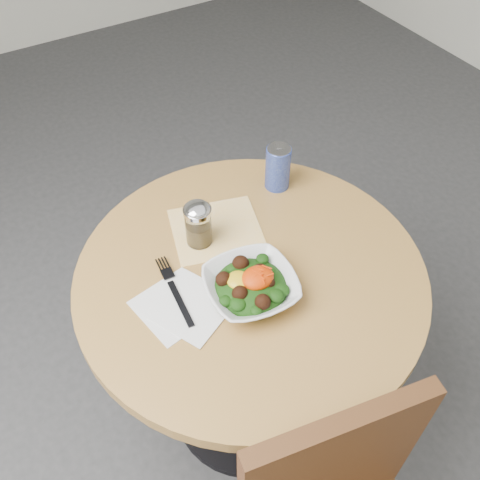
# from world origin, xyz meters

# --- Properties ---
(ground) EXTENTS (6.00, 6.00, 0.00)m
(ground) POSITION_xyz_m (0.00, 0.00, 0.00)
(ground) COLOR #323235
(ground) RESTS_ON ground
(table) EXTENTS (0.90, 0.90, 0.75)m
(table) POSITION_xyz_m (0.00, 0.00, 0.55)
(table) COLOR black
(table) RESTS_ON ground
(cloth_napkin) EXTENTS (0.29, 0.27, 0.00)m
(cloth_napkin) POSITION_xyz_m (-0.00, 0.17, 0.75)
(cloth_napkin) COLOR orange
(cloth_napkin) RESTS_ON table
(paper_napkins) EXTENTS (0.24, 0.24, 0.00)m
(paper_napkins) POSITION_xyz_m (-0.20, -0.01, 0.75)
(paper_napkins) COLOR silver
(paper_napkins) RESTS_ON table
(salad_bowl) EXTENTS (0.25, 0.25, 0.08)m
(salad_bowl) POSITION_xyz_m (-0.04, -0.06, 0.78)
(salad_bowl) COLOR silver
(salad_bowl) RESTS_ON table
(fork) EXTENTS (0.05, 0.23, 0.00)m
(fork) POSITION_xyz_m (-0.19, 0.05, 0.76)
(fork) COLOR black
(fork) RESTS_ON table
(spice_shaker) EXTENTS (0.07, 0.07, 0.13)m
(spice_shaker) POSITION_xyz_m (-0.06, 0.16, 0.82)
(spice_shaker) COLOR silver
(spice_shaker) RESTS_ON table
(beverage_can) EXTENTS (0.07, 0.07, 0.14)m
(beverage_can) POSITION_xyz_m (0.24, 0.24, 0.82)
(beverage_can) COLOR #0D1A90
(beverage_can) RESTS_ON table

